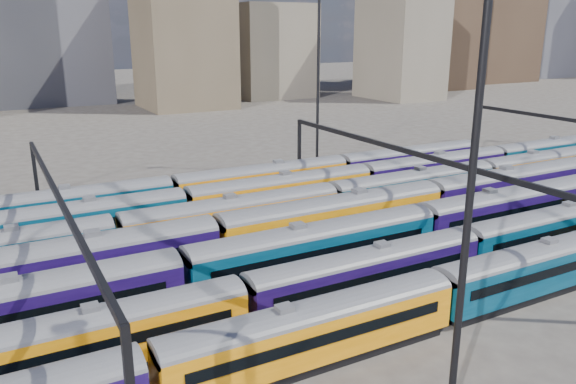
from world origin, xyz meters
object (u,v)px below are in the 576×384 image
rake_2 (316,244)px  mast_2 (476,138)px  rake_1 (368,268)px  rake_0 (539,263)px

rake_2 → mast_2: 20.51m
rake_1 → rake_2: size_ratio=0.89×
rake_2 → mast_2: mast_2 is taller
rake_2 → mast_2: (-2.39, -17.00, 11.23)m
rake_0 → rake_2: bearing=141.5°
rake_2 → mast_2: bearing=-98.0°
rake_2 → mast_2: size_ratio=5.79×
rake_2 → rake_0: bearing=-38.5°
rake_0 → rake_2: 16.07m
rake_1 → rake_2: 5.15m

